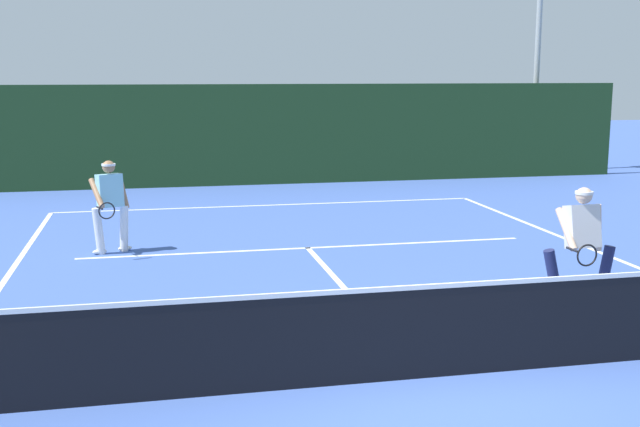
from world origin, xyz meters
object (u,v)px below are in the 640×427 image
(player_far, at_px, (110,202))
(light_pole, at_px, (538,37))
(player_near, at_px, (581,242))
(tennis_ball, at_px, (298,345))

(player_far, height_order, light_pole, light_pole)
(player_near, relative_size, light_pole, 0.24)
(player_far, distance_m, tennis_ball, 6.09)
(player_near, xyz_separation_m, light_pole, (6.39, 13.91, 3.35))
(light_pole, bearing_deg, player_far, -144.35)
(player_near, bearing_deg, tennis_ball, 9.10)
(player_near, height_order, light_pole, light_pole)
(player_far, bearing_deg, light_pole, -167.79)
(tennis_ball, distance_m, light_pole, 18.54)
(tennis_ball, xyz_separation_m, light_pole, (10.44, 14.72, 4.23))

